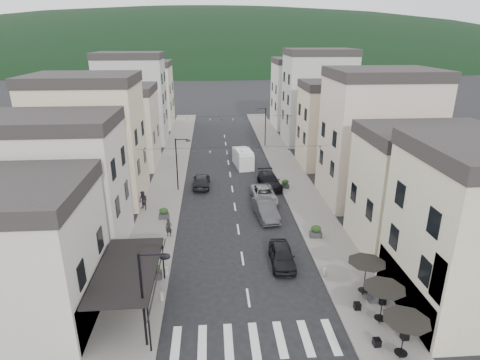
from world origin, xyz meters
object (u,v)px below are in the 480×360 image
at_px(parked_car_e, 201,180).
at_px(delivery_van, 243,158).
at_px(parked_car_a, 282,256).
at_px(pedestrian_a, 169,228).
at_px(parked_car_c, 264,194).
at_px(parked_car_b, 266,210).
at_px(pedestrian_b, 143,200).
at_px(parked_car_d, 269,181).

height_order(parked_car_e, delivery_van, delivery_van).
bearing_deg(parked_car_a, delivery_van, 93.88).
bearing_deg(pedestrian_a, parked_car_a, -16.44).
xyz_separation_m(delivery_van, pedestrian_a, (-7.92, -19.21, -0.25)).
distance_m(parked_car_a, parked_car_c, 12.46).
bearing_deg(parked_car_c, parked_car_b, -97.62).
bearing_deg(delivery_van, parked_car_b, -94.40).
distance_m(parked_car_e, pedestrian_a, 12.25).
relative_size(parked_car_c, pedestrian_a, 3.25).
relative_size(delivery_van, pedestrian_b, 2.70).
distance_m(parked_car_c, parked_car_e, 8.00).
height_order(delivery_van, pedestrian_a, delivery_van).
relative_size(parked_car_a, parked_car_d, 0.84).
distance_m(parked_car_b, pedestrian_a, 9.46).
height_order(parked_car_b, delivery_van, delivery_van).
bearing_deg(pedestrian_b, parked_car_d, 59.86).
bearing_deg(parked_car_e, parked_car_b, 127.13).
relative_size(parked_car_b, parked_car_d, 0.95).
distance_m(parked_car_b, delivery_van, 15.91).
bearing_deg(parked_car_c, parked_car_e, 142.90).
bearing_deg(parked_car_e, parked_car_d, 177.13).
xyz_separation_m(parked_car_a, delivery_van, (-1.07, 24.19, 0.42)).
bearing_deg(parked_car_c, parked_car_a, -93.86).
bearing_deg(pedestrian_a, parked_car_e, 90.40).
distance_m(parked_car_b, parked_car_e, 10.68).
relative_size(parked_car_e, delivery_van, 0.90).
xyz_separation_m(delivery_van, pedestrian_b, (-10.98, -13.38, -0.09)).
bearing_deg(parked_car_a, pedestrian_a, 152.37).
relative_size(parked_car_b, parked_car_c, 0.96).
bearing_deg(delivery_van, parked_car_a, -95.23).
height_order(parked_car_a, parked_car_b, parked_car_b).
xyz_separation_m(parked_car_c, delivery_van, (-1.27, 11.73, 0.45)).
bearing_deg(pedestrian_b, parked_car_c, 44.82).
xyz_separation_m(parked_car_a, parked_car_e, (-6.42, 16.95, 0.04)).
distance_m(parked_car_a, parked_car_e, 18.13).
xyz_separation_m(parked_car_c, pedestrian_b, (-12.25, -1.65, 0.36)).
xyz_separation_m(parked_car_a, pedestrian_b, (-12.05, 10.81, 0.33)).
bearing_deg(parked_car_b, parked_car_c, 79.02).
bearing_deg(parked_car_b, pedestrian_b, 161.86).
xyz_separation_m(parked_car_c, parked_car_d, (1.15, 3.95, 0.05)).
height_order(parked_car_c, pedestrian_a, pedestrian_a).
height_order(parked_car_b, parked_car_c, parked_car_b).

